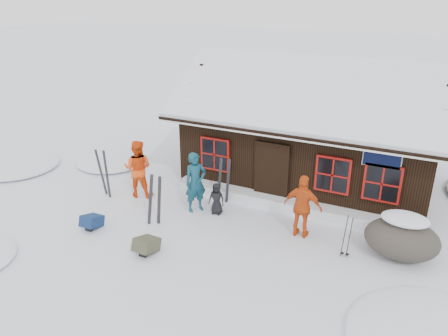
{
  "coord_description": "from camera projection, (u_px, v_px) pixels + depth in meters",
  "views": [
    {
      "loc": [
        5.0,
        -9.61,
        6.56
      ],
      "look_at": [
        -0.38,
        1.61,
        1.3
      ],
      "focal_mm": 35.0,
      "sensor_mm": 36.0,
      "label": 1
    }
  ],
  "objects": [
    {
      "name": "ski_pair_mid",
      "position": [
        104.0,
        174.0,
        14.41
      ],
      "size": [
        0.55,
        0.17,
        1.65
      ],
      "rotation": [
        0.0,
        0.0,
        -0.15
      ],
      "color": "black",
      "rests_on": "ground"
    },
    {
      "name": "skier_crouched",
      "position": [
        217.0,
        199.0,
        13.33
      ],
      "size": [
        0.53,
        0.37,
        1.01
      ],
      "primitive_type": "imported",
      "rotation": [
        0.0,
        0.0,
        0.11
      ],
      "color": "black",
      "rests_on": "ground"
    },
    {
      "name": "ski_pair_right",
      "position": [
        224.0,
        182.0,
        13.91
      ],
      "size": [
        0.44,
        0.18,
        1.6
      ],
      "rotation": [
        0.0,
        0.0,
        0.32
      ],
      "color": "black",
      "rests_on": "ground"
    },
    {
      "name": "backpack_blue",
      "position": [
        92.0,
        223.0,
        12.64
      ],
      "size": [
        0.46,
        0.6,
        0.32
      ],
      "primitive_type": "cube",
      "rotation": [
        0.0,
        0.0,
        0.03
      ],
      "color": "navy",
      "rests_on": "ground"
    },
    {
      "name": "ski_poles",
      "position": [
        347.0,
        237.0,
        11.16
      ],
      "size": [
        0.22,
        0.11,
        1.23
      ],
      "color": "black",
      "rests_on": "ground"
    },
    {
      "name": "ski_pair_left",
      "position": [
        155.0,
        201.0,
        12.63
      ],
      "size": [
        0.52,
        0.19,
        1.64
      ],
      "rotation": [
        0.0,
        0.0,
        0.23
      ],
      "color": "black",
      "rests_on": "ground"
    },
    {
      "name": "ground",
      "position": [
        212.0,
        232.0,
        12.53
      ],
      "size": [
        120.0,
        120.0,
        0.0
      ],
      "primitive_type": "plane",
      "color": "white",
      "rests_on": "ground"
    },
    {
      "name": "skier_orange_right",
      "position": [
        303.0,
        207.0,
        11.96
      ],
      "size": [
        1.09,
        0.47,
        1.84
      ],
      "primitive_type": "imported",
      "rotation": [
        0.0,
        0.0,
        3.12
      ],
      "color": "#D64E16",
      "rests_on": "ground"
    },
    {
      "name": "snow_drift",
      "position": [
        286.0,
        204.0,
        13.73
      ],
      "size": [
        7.6,
        0.6,
        0.35
      ],
      "primitive_type": "cube",
      "color": "white",
      "rests_on": "ground"
    },
    {
      "name": "skier_orange_left",
      "position": [
        138.0,
        169.0,
        14.32
      ],
      "size": [
        1.12,
        0.99,
        1.94
      ],
      "primitive_type": "imported",
      "rotation": [
        0.0,
        0.0,
        3.45
      ],
      "color": "#F54D11",
      "rests_on": "ground"
    },
    {
      "name": "snow_mounds",
      "position": [
        287.0,
        215.0,
        13.42
      ],
      "size": [
        20.6,
        13.2,
        0.48
      ],
      "color": "white",
      "rests_on": "ground"
    },
    {
      "name": "mountain_hut",
      "position": [
        313.0,
        136.0,
        15.45
      ],
      "size": [
        8.9,
        6.09,
        4.42
      ],
      "color": "black",
      "rests_on": "ground"
    },
    {
      "name": "backpack_olive",
      "position": [
        147.0,
        247.0,
        11.47
      ],
      "size": [
        0.51,
        0.66,
        0.35
      ],
      "primitive_type": "cube",
      "rotation": [
        0.0,
        0.0,
        -0.04
      ],
      "color": "#434330",
      "rests_on": "ground"
    },
    {
      "name": "skier_teal",
      "position": [
        196.0,
        182.0,
        13.36
      ],
      "size": [
        0.78,
        0.83,
        1.91
      ],
      "primitive_type": "imported",
      "rotation": [
        0.0,
        0.0,
        0.92
      ],
      "color": "#114253",
      "rests_on": "ground"
    },
    {
      "name": "boulder",
      "position": [
        402.0,
        238.0,
        11.18
      ],
      "size": [
        1.88,
        1.41,
        1.1
      ],
      "color": "#484139",
      "rests_on": "ground"
    }
  ]
}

